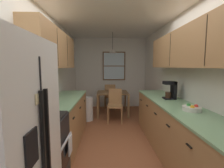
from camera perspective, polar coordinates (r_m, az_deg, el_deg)
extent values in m
plane|color=brown|center=(3.62, 0.76, -18.47)|extent=(12.00, 12.00, 0.00)
cube|color=silver|center=(3.49, -21.92, 1.90)|extent=(0.10, 9.00, 2.55)
cube|color=silver|center=(3.62, 22.67, 2.00)|extent=(0.10, 9.00, 2.55)
cube|color=silver|center=(5.94, -0.50, 4.00)|extent=(4.40, 0.10, 2.55)
cube|color=white|center=(3.45, 0.83, 24.42)|extent=(4.40, 9.00, 0.08)
cube|color=black|center=(1.37, -23.16, -25.39)|extent=(0.01, 0.01, 1.55)
cube|color=black|center=(1.40, -21.92, -24.65)|extent=(0.02, 0.02, 1.10)
cube|color=black|center=(1.12, -27.09, -20.11)|extent=(0.01, 0.15, 0.22)
cube|color=beige|center=(1.13, -25.49, -4.99)|extent=(0.01, 0.05, 0.07)
cube|color=black|center=(2.26, -25.17, -22.43)|extent=(0.62, 0.62, 0.90)
cube|color=black|center=(2.18, -16.77, -24.12)|extent=(0.01, 0.43, 0.30)
cube|color=silver|center=(2.08, -16.26, -19.18)|extent=(0.02, 0.49, 0.02)
cube|color=black|center=(2.09, -25.77, -11.24)|extent=(0.59, 0.59, 0.02)
cube|color=black|center=(2.19, -32.69, -8.37)|extent=(0.06, 0.62, 0.20)
cylinder|color=#2D2D2D|center=(2.03, -31.07, -11.60)|extent=(0.15, 0.15, 0.01)
cylinder|color=#2D2D2D|center=(2.26, -27.70, -9.62)|extent=(0.15, 0.15, 0.01)
cylinder|color=#2D2D2D|center=(1.91, -23.53, -12.28)|extent=(0.15, 0.15, 0.01)
cylinder|color=#2D2D2D|center=(2.15, -20.86, -10.06)|extent=(0.15, 0.15, 0.01)
cube|color=white|center=(2.05, -29.88, 9.07)|extent=(0.38, 0.61, 0.35)
cube|color=black|center=(1.91, -25.53, 9.55)|extent=(0.01, 0.37, 0.22)
cube|color=#2D2D33|center=(2.16, -22.68, 9.24)|extent=(0.01, 0.12, 0.22)
cube|color=#A87A4C|center=(3.39, -16.66, -12.58)|extent=(0.60, 1.92, 0.87)
cube|color=#7AA87A|center=(3.27, -16.91, -5.10)|extent=(0.63, 1.94, 0.03)
cube|color=black|center=(2.64, -13.69, -11.88)|extent=(0.02, 0.10, 0.01)
cube|color=black|center=(3.25, -11.41, -8.38)|extent=(0.02, 0.10, 0.01)
cube|color=black|center=(3.86, -9.88, -5.98)|extent=(0.02, 0.10, 0.01)
cube|color=#A87A4C|center=(3.22, -20.16, 11.66)|extent=(0.32, 2.02, 0.69)
cube|color=#2D2319|center=(2.85, -19.08, 12.43)|extent=(0.01, 0.01, 0.64)
cube|color=#2D2319|center=(3.49, -15.84, 11.35)|extent=(0.01, 0.01, 0.64)
cube|color=#A87A4C|center=(2.85, 23.26, -16.54)|extent=(0.60, 3.38, 0.87)
cube|color=#7AA87A|center=(2.71, 23.68, -7.71)|extent=(0.63, 3.40, 0.03)
cube|color=black|center=(1.92, 26.10, -19.49)|extent=(0.02, 0.10, 0.01)
cube|color=black|center=(2.39, 19.55, -14.02)|extent=(0.02, 0.10, 0.01)
cube|color=black|center=(2.90, 15.39, -10.30)|extent=(0.02, 0.10, 0.01)
cube|color=black|center=(3.42, 12.54, -7.66)|extent=(0.02, 0.10, 0.01)
cube|color=black|center=(3.95, 10.48, -5.71)|extent=(0.02, 0.10, 0.01)
cube|color=#A87A4C|center=(2.67, 27.83, 11.97)|extent=(0.32, 3.08, 0.63)
cube|color=#2D2319|center=(2.16, 30.85, 13.34)|extent=(0.01, 0.01, 0.58)
cube|color=#2D2319|center=(3.06, 20.28, 11.50)|extent=(0.01, 0.01, 0.58)
cube|color=brown|center=(4.95, 0.21, -3.13)|extent=(0.96, 0.81, 0.03)
cube|color=brown|center=(4.65, -5.21, -8.29)|extent=(0.06, 0.06, 0.69)
cube|color=brown|center=(4.69, 5.96, -8.18)|extent=(0.06, 0.06, 0.69)
cube|color=brown|center=(5.39, -4.78, -6.26)|extent=(0.06, 0.06, 0.69)
cube|color=brown|center=(5.42, 4.84, -6.18)|extent=(0.06, 0.06, 0.69)
cube|color=#A87A4C|center=(4.33, 1.09, -7.94)|extent=(0.43, 0.43, 0.04)
cube|color=#A87A4C|center=(4.46, 1.15, -4.56)|extent=(0.37, 0.06, 0.45)
cylinder|color=#A87A4C|center=(4.22, 3.56, -11.65)|extent=(0.04, 0.04, 0.43)
cylinder|color=#A87A4C|center=(4.23, -1.48, -11.61)|extent=(0.04, 0.04, 0.43)
cylinder|color=#A87A4C|center=(4.57, 3.45, -10.24)|extent=(0.04, 0.04, 0.43)
cylinder|color=#A87A4C|center=(4.57, -1.19, -10.20)|extent=(0.04, 0.04, 0.43)
cube|color=#A87A4C|center=(5.66, -0.66, -4.53)|extent=(0.42, 0.42, 0.04)
cube|color=#A87A4C|center=(5.45, -0.71, -2.56)|extent=(0.37, 0.05, 0.45)
cylinder|color=#A87A4C|center=(5.90, -2.38, -6.42)|extent=(0.04, 0.04, 0.43)
cylinder|color=#A87A4C|center=(5.89, 1.18, -6.43)|extent=(0.04, 0.04, 0.43)
cylinder|color=#A87A4C|center=(5.54, -2.60, -7.25)|extent=(0.04, 0.04, 0.43)
cylinder|color=#A87A4C|center=(5.53, 1.19, -7.27)|extent=(0.04, 0.04, 0.43)
cylinder|color=black|center=(4.94, 0.22, 15.35)|extent=(0.01, 0.01, 0.52)
cone|color=#B7B2A8|center=(4.90, 0.22, 11.78)|extent=(0.24, 0.24, 0.10)
sphere|color=white|center=(4.90, 0.22, 12.02)|extent=(0.06, 0.06, 0.06)
cube|color=brown|center=(5.87, 0.73, 6.53)|extent=(0.83, 0.04, 1.05)
cube|color=silver|center=(5.85, 0.74, 6.53)|extent=(0.75, 0.01, 0.97)
cube|color=brown|center=(5.85, 0.74, 6.53)|extent=(0.75, 0.02, 0.03)
cylinder|color=white|center=(4.55, -8.88, -8.87)|extent=(0.31, 0.31, 0.66)
cylinder|color=#265999|center=(2.47, -21.95, -6.47)|extent=(0.10, 0.10, 0.18)
cylinder|color=white|center=(2.45, -22.04, -4.22)|extent=(0.10, 0.10, 0.02)
cube|color=white|center=(2.27, -14.88, -20.52)|extent=(0.02, 0.16, 0.24)
cube|color=black|center=(3.23, 19.98, -4.87)|extent=(0.22, 0.18, 0.02)
cube|color=black|center=(3.23, 21.41, -2.07)|extent=(0.06, 0.18, 0.34)
cube|color=black|center=(3.18, 20.19, 0.40)|extent=(0.22, 0.18, 0.06)
cylinder|color=#331E14|center=(3.21, 19.70, -3.71)|extent=(0.11, 0.11, 0.11)
cylinder|color=silver|center=(2.50, 26.91, -7.96)|extent=(0.25, 0.25, 0.06)
cylinder|color=black|center=(2.50, 26.93, -7.63)|extent=(0.21, 0.21, 0.03)
sphere|color=red|center=(2.51, 28.16, -7.18)|extent=(0.06, 0.06, 0.06)
sphere|color=green|center=(2.53, 26.04, -6.98)|extent=(0.06, 0.06, 0.06)
sphere|color=yellow|center=(2.44, 27.12, -7.53)|extent=(0.06, 0.06, 0.06)
cylinder|color=#4C7299|center=(5.01, -0.17, -2.47)|extent=(0.19, 0.19, 0.06)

